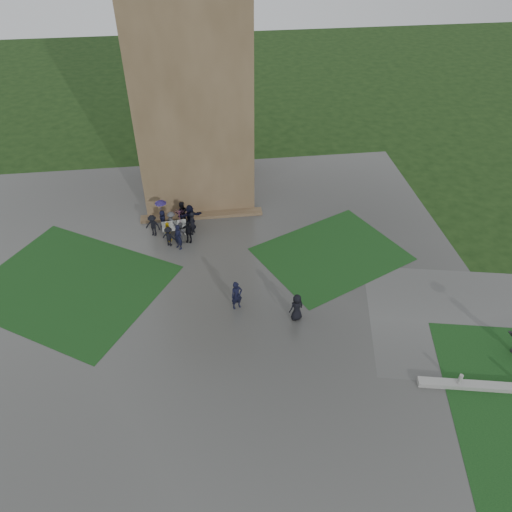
{
  "coord_description": "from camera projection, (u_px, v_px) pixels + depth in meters",
  "views": [
    {
      "loc": [
        0.16,
        -20.45,
        21.08
      ],
      "look_at": [
        3.23,
        3.98,
        1.2
      ],
      "focal_mm": 35.0,
      "sensor_mm": 36.0,
      "label": 1
    }
  ],
  "objects": [
    {
      "name": "lawn_inset_left",
      "position": [
        71.0,
        285.0,
        31.26
      ],
      "size": [
        14.1,
        13.46,
        0.01
      ],
      "primitive_type": "cube",
      "rotation": [
        0.0,
        0.0,
        -0.56
      ],
      "color": "#133614",
      "rests_on": "plaza"
    },
    {
      "name": "tower_plinth",
      "position": [
        202.0,
        215.0,
        37.12
      ],
      "size": [
        9.0,
        0.8,
        0.22
      ],
      "primitive_type": "cube",
      "color": "brown",
      "rests_on": "plaza"
    },
    {
      "name": "plaza",
      "position": [
        208.0,
        295.0,
        30.55
      ],
      "size": [
        34.0,
        34.0,
        0.02
      ],
      "primitive_type": "cube",
      "color": "#3B3B39",
      "rests_on": "ground"
    },
    {
      "name": "tower",
      "position": [
        191.0,
        75.0,
        34.94
      ],
      "size": [
        8.0,
        8.0,
        18.0
      ],
      "primitive_type": "cube",
      "color": "brown",
      "rests_on": "ground"
    },
    {
      "name": "pedestrian_mid",
      "position": [
        237.0,
        295.0,
        29.14
      ],
      "size": [
        0.82,
        0.68,
        1.92
      ],
      "primitive_type": "imported",
      "rotation": [
        0.0,
        0.0,
        0.37
      ],
      "color": "black",
      "rests_on": "plaza"
    },
    {
      "name": "visitor_cluster",
      "position": [
        177.0,
        223.0,
        34.68
      ],
      "size": [
        4.15,
        3.62,
        2.51
      ],
      "color": "black",
      "rests_on": "plaza"
    },
    {
      "name": "ground",
      "position": [
        209.0,
        319.0,
        29.02
      ],
      "size": [
        120.0,
        120.0,
        0.0
      ],
      "primitive_type": "plane",
      "color": "black"
    },
    {
      "name": "bench",
      "position": [
        174.0,
        228.0,
        35.19
      ],
      "size": [
        1.76,
        0.71,
        1.0
      ],
      "rotation": [
        0.0,
        0.0,
        0.1
      ],
      "color": "beige",
      "rests_on": "plaza"
    },
    {
      "name": "pedestrian_near",
      "position": [
        297.0,
        307.0,
        28.49
      ],
      "size": [
        1.03,
        0.87,
        1.78
      ],
      "primitive_type": "imported",
      "rotation": [
        0.0,
        0.0,
        3.52
      ],
      "color": "black",
      "rests_on": "plaza"
    },
    {
      "name": "lawn_inset_right",
      "position": [
        331.0,
        254.0,
        33.69
      ],
      "size": [
        11.12,
        10.15,
        0.01
      ],
      "primitive_type": "cube",
      "rotation": [
        0.0,
        0.0,
        0.44
      ],
      "color": "#133614",
      "rests_on": "plaza"
    }
  ]
}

